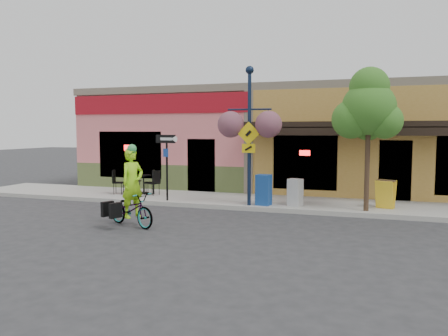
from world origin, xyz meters
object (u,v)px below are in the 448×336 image
Objects in this scene: lamp_post at (249,136)px; newspaper_box_grey at (295,192)px; one_way_sign at (167,168)px; building at (291,139)px; newspaper_box_blue at (264,190)px; street_tree at (368,139)px; cyclist_rider at (133,192)px; bicycle at (131,209)px.

newspaper_box_grey is (1.48, 0.38, -1.85)m from lamp_post.
building is at bearing 79.43° from one_way_sign.
building is 6.74m from newspaper_box_blue.
newspaper_box_blue is at bearing 179.54° from street_tree.
one_way_sign is at bearing 32.62° from cyclist_rider.
lamp_post is 3.25m from one_way_sign.
building is 6.68m from newspaper_box_grey.
street_tree is at bearing 13.72° from newspaper_box_grey.
newspaper_box_blue is (2.90, 3.63, 0.19)m from bicycle.
lamp_post is at bearing -149.21° from newspaper_box_blue.
newspaper_box_blue reaches higher than newspaper_box_grey.
newspaper_box_grey reaches higher than bicycle.
street_tree is (3.45, -6.57, 0.14)m from building.
newspaper_box_blue is (0.45, 0.19, -1.79)m from lamp_post.
one_way_sign is 3.56m from newspaper_box_blue.
street_tree reaches higher than bicycle.
street_tree reaches higher than newspaper_box_grey.
newspaper_box_grey is at bearing -23.58° from bicycle.
street_tree is (6.17, 3.61, 1.91)m from bicycle.
bicycle is 3.68m from one_way_sign.
newspaper_box_blue is 0.23× the size of street_tree.
bicycle is at bearing -116.64° from newspaper_box_grey.
lamp_post is 2.40m from newspaper_box_grey.
lamp_post reaches higher than one_way_sign.
building is at bearing 99.46° from newspaper_box_blue.
one_way_sign is at bearing -157.20° from newspaper_box_grey.
newspaper_box_grey is at bearing 18.16° from newspaper_box_blue.
bicycle is at bearing -128.06° from lamp_post.
building is at bearing 7.51° from cyclist_rider.
street_tree is at bearing -37.27° from cyclist_rider.
newspaper_box_blue is 3.69m from street_tree.
street_tree reaches higher than building.
bicycle is 5.48m from newspaper_box_grey.
one_way_sign is at bearing -179.34° from street_tree.
newspaper_box_blue is 1.14× the size of newspaper_box_grey.
bicycle is 2.01× the size of newspaper_box_grey.
lamp_post is at bearing -12.65° from cyclist_rider.
one_way_sign is 6.85m from street_tree.
building is 10.68m from bicycle.
lamp_post is at bearing -92.31° from building.
street_tree is at bearing 7.41° from newspaper_box_blue.
cyclist_rider is at bearing -127.51° from lamp_post.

